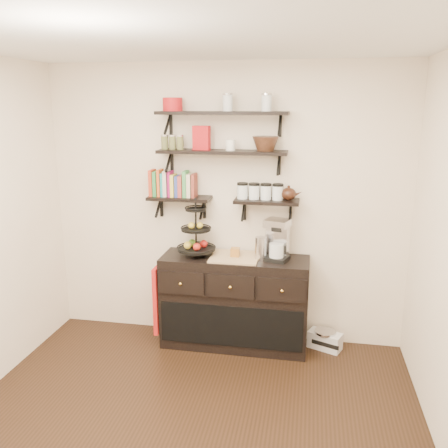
% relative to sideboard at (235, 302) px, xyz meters
% --- Properties ---
extents(floor, '(3.50, 3.50, 0.00)m').
position_rel_sideboard_xyz_m(floor, '(-0.14, -1.51, -0.45)').
color(floor, black).
rests_on(floor, ground).
extents(ceiling, '(3.50, 3.50, 0.02)m').
position_rel_sideboard_xyz_m(ceiling, '(-0.14, -1.51, 2.25)').
color(ceiling, white).
rests_on(ceiling, back_wall).
extents(back_wall, '(3.50, 0.02, 2.70)m').
position_rel_sideboard_xyz_m(back_wall, '(-0.14, 0.24, 0.90)').
color(back_wall, white).
rests_on(back_wall, ground).
extents(shelf_top, '(1.20, 0.27, 0.23)m').
position_rel_sideboard_xyz_m(shelf_top, '(-0.14, 0.10, 1.78)').
color(shelf_top, black).
rests_on(shelf_top, back_wall).
extents(shelf_mid, '(1.20, 0.27, 0.23)m').
position_rel_sideboard_xyz_m(shelf_mid, '(-0.14, 0.10, 1.43)').
color(shelf_mid, black).
rests_on(shelf_mid, back_wall).
extents(shelf_low_left, '(0.60, 0.25, 0.23)m').
position_rel_sideboard_xyz_m(shelf_low_left, '(-0.56, 0.12, 0.98)').
color(shelf_low_left, black).
rests_on(shelf_low_left, back_wall).
extents(shelf_low_right, '(0.60, 0.25, 0.23)m').
position_rel_sideboard_xyz_m(shelf_low_right, '(0.28, 0.12, 0.98)').
color(shelf_low_right, black).
rests_on(shelf_low_right, back_wall).
extents(cookbooks, '(0.43, 0.15, 0.26)m').
position_rel_sideboard_xyz_m(cookbooks, '(-0.61, 0.12, 1.11)').
color(cookbooks, '#B4381E').
rests_on(cookbooks, shelf_low_left).
extents(glass_canisters, '(0.43, 0.10, 0.13)m').
position_rel_sideboard_xyz_m(glass_canisters, '(0.22, 0.12, 1.06)').
color(glass_canisters, silver).
rests_on(glass_canisters, shelf_low_right).
extents(sideboard, '(1.40, 0.50, 0.92)m').
position_rel_sideboard_xyz_m(sideboard, '(0.00, 0.00, 0.00)').
color(sideboard, black).
rests_on(sideboard, floor).
extents(fruit_stand, '(0.37, 0.37, 0.54)m').
position_rel_sideboard_xyz_m(fruit_stand, '(-0.37, 0.00, 0.63)').
color(fruit_stand, black).
rests_on(fruit_stand, sideboard).
extents(candle, '(0.08, 0.08, 0.08)m').
position_rel_sideboard_xyz_m(candle, '(0.00, 0.00, 0.50)').
color(candle, '#9B6123').
rests_on(candle, sideboard).
extents(coffee_maker, '(0.26, 0.26, 0.39)m').
position_rel_sideboard_xyz_m(coffee_maker, '(0.39, 0.03, 0.63)').
color(coffee_maker, black).
rests_on(coffee_maker, sideboard).
extents(thermal_carafe, '(0.11, 0.11, 0.22)m').
position_rel_sideboard_xyz_m(thermal_carafe, '(0.25, -0.02, 0.56)').
color(thermal_carafe, silver).
rests_on(thermal_carafe, sideboard).
extents(apron, '(0.04, 0.29, 0.67)m').
position_rel_sideboard_xyz_m(apron, '(-0.73, -0.10, 0.02)').
color(apron, '#AC1912').
rests_on(apron, sideboard).
extents(radio, '(0.35, 0.28, 0.19)m').
position_rel_sideboard_xyz_m(radio, '(0.88, 0.07, -0.36)').
color(radio, silver).
rests_on(radio, floor).
extents(recipe_box, '(0.17, 0.09, 0.22)m').
position_rel_sideboard_xyz_m(recipe_box, '(-0.33, 0.10, 1.56)').
color(recipe_box, '#B01419').
rests_on(recipe_box, shelf_mid).
extents(walnut_bowl, '(0.24, 0.24, 0.13)m').
position_rel_sideboard_xyz_m(walnut_bowl, '(0.26, 0.10, 1.51)').
color(walnut_bowl, black).
rests_on(walnut_bowl, shelf_mid).
extents(ramekins, '(0.09, 0.09, 0.10)m').
position_rel_sideboard_xyz_m(ramekins, '(-0.06, 0.10, 1.50)').
color(ramekins, white).
rests_on(ramekins, shelf_mid).
extents(teapot, '(0.21, 0.17, 0.14)m').
position_rel_sideboard_xyz_m(teapot, '(0.48, 0.12, 1.07)').
color(teapot, black).
rests_on(teapot, shelf_low_right).
extents(red_pot, '(0.18, 0.18, 0.12)m').
position_rel_sideboard_xyz_m(red_pot, '(-0.60, 0.10, 1.86)').
color(red_pot, '#B01419').
rests_on(red_pot, shelf_top).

